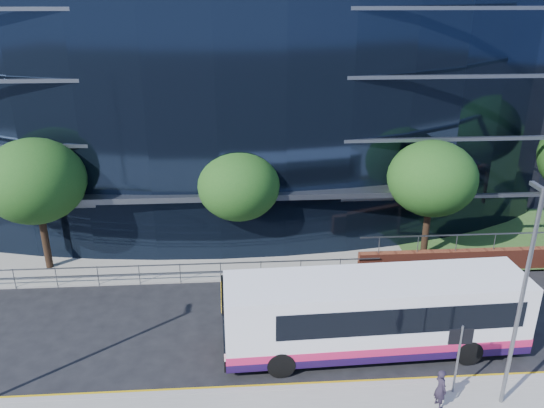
{
  "coord_description": "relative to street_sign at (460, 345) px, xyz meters",
  "views": [
    {
      "loc": [
        -3.0,
        -16.3,
        13.5
      ],
      "look_at": [
        -1.37,
        8.0,
        3.74
      ],
      "focal_mm": 35.0,
      "sensor_mm": 36.0,
      "label": 1
    }
  ],
  "objects": [
    {
      "name": "yellow_line_outer",
      "position": [
        -4.5,
        0.79,
        -2.14
      ],
      "size": [
        80.0,
        0.08,
        0.01
      ],
      "primitive_type": "cube",
      "color": "gold",
      "rests_on": "ground"
    },
    {
      "name": "yellow_line_inner",
      "position": [
        -4.5,
        0.94,
        -2.14
      ],
      "size": [
        80.0,
        0.08,
        0.01
      ],
      "primitive_type": "cube",
      "color": "gold",
      "rests_on": "ground"
    },
    {
      "name": "city_bus",
      "position": [
        -2.14,
        2.77,
        -0.44
      ],
      "size": [
        12.01,
        3.12,
        3.23
      ],
      "rotation": [
        0.0,
        0.0,
        0.03
      ],
      "color": "white",
      "rests_on": "ground"
    },
    {
      "name": "apartment_block",
      "position": [
        27.5,
        58.8,
        8.96
      ],
      "size": [
        60.0,
        42.0,
        30.0
      ],
      "color": "#2D511E",
      "rests_on": "ground"
    },
    {
      "name": "pedestrian",
      "position": [
        -0.78,
        -0.67,
        -1.25
      ],
      "size": [
        0.47,
        0.61,
        1.49
      ],
      "primitive_type": "imported",
      "rotation": [
        0.0,
        0.0,
        1.79
      ],
      "color": "#231D2B",
      "rests_on": "pavement_near"
    },
    {
      "name": "kerb",
      "position": [
        -4.5,
        0.59,
        -2.07
      ],
      "size": [
        80.0,
        0.25,
        0.16
      ],
      "primitive_type": "cube",
      "color": "gray",
      "rests_on": "ground"
    },
    {
      "name": "streetlight_east",
      "position": [
        1.5,
        -0.59,
        2.29
      ],
      "size": [
        0.15,
        0.77,
        8.0
      ],
      "color": "slate",
      "rests_on": "pavement_near"
    },
    {
      "name": "tree_dist_e",
      "position": [
        19.5,
        41.59,
        2.39
      ],
      "size": [
        4.62,
        4.62,
        6.51
      ],
      "color": "black",
      "rests_on": "ground"
    },
    {
      "name": "ground",
      "position": [
        -4.5,
        1.59,
        -2.15
      ],
      "size": [
        200.0,
        200.0,
        0.0
      ],
      "primitive_type": "plane",
      "color": "black",
      "rests_on": "ground"
    },
    {
      "name": "street_sign",
      "position": [
        0.0,
        0.0,
        0.0
      ],
      "size": [
        0.85,
        0.09,
        2.8
      ],
      "color": "slate",
      "rests_on": "pavement_near"
    },
    {
      "name": "glass_office",
      "position": [
        -8.5,
        22.44,
        5.85
      ],
      "size": [
        44.0,
        23.1,
        16.0
      ],
      "color": "black",
      "rests_on": "ground"
    },
    {
      "name": "far_forecourt",
      "position": [
        -10.5,
        12.59,
        -2.1
      ],
      "size": [
        50.0,
        8.0,
        0.1
      ],
      "primitive_type": "cube",
      "color": "gray",
      "rests_on": "ground"
    },
    {
      "name": "tree_far_a",
      "position": [
        -17.5,
        10.59,
        2.71
      ],
      "size": [
        4.95,
        4.95,
        6.98
      ],
      "color": "black",
      "rests_on": "ground"
    },
    {
      "name": "tree_far_b",
      "position": [
        -7.5,
        11.09,
        2.06
      ],
      "size": [
        4.29,
        4.29,
        6.05
      ],
      "color": "black",
      "rests_on": "ground"
    },
    {
      "name": "tree_far_c",
      "position": [
        2.5,
        10.59,
        2.39
      ],
      "size": [
        4.62,
        4.62,
        6.51
      ],
      "color": "black",
      "rests_on": "ground"
    },
    {
      "name": "guard_railings",
      "position": [
        -12.5,
        8.59,
        -1.33
      ],
      "size": [
        24.0,
        0.05,
        1.1
      ],
      "color": "slate",
      "rests_on": "ground"
    }
  ]
}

